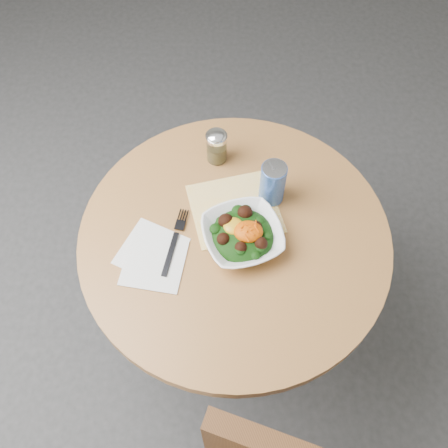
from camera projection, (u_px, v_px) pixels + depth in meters
name	position (u px, v px, depth m)	size (l,w,h in m)	color
ground	(231.00, 325.00, 2.07)	(6.00, 6.00, 0.00)	#2E2F31
table	(234.00, 265.00, 1.60)	(0.90, 0.90, 0.75)	black
cloth_napkin	(235.00, 209.00, 1.48)	(0.25, 0.23, 0.00)	#DE9C0B
paper_napkins	(153.00, 257.00, 1.39)	(0.22, 0.24, 0.00)	white
salad_bowl	(243.00, 235.00, 1.39)	(0.28, 0.28, 0.08)	white
fork	(175.00, 239.00, 1.42)	(0.07, 0.22, 0.00)	black
spice_shaker	(217.00, 146.00, 1.53)	(0.07, 0.07, 0.12)	silver
beverage_can	(273.00, 183.00, 1.44)	(0.07, 0.07, 0.14)	#0D3694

